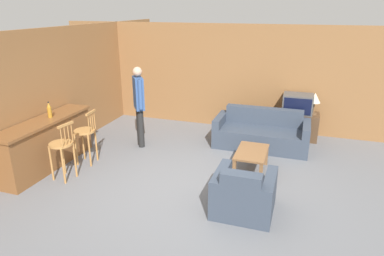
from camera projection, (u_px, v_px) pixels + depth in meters
name	position (u px, v px, depth m)	size (l,w,h in m)	color
ground_plane	(187.00, 190.00, 5.89)	(24.00, 24.00, 0.00)	slate
wall_back	(233.00, 77.00, 8.62)	(9.40, 0.08, 2.60)	olive
wall_left	(68.00, 87.00, 7.54)	(0.08, 8.54, 2.60)	olive
bar_counter	(47.00, 143.00, 6.61)	(0.55, 2.23, 0.97)	brown
bar_chair_near	(62.00, 148.00, 6.10)	(0.46, 0.46, 1.09)	#B77F42
bar_chair_mid	(86.00, 135.00, 6.74)	(0.46, 0.46, 1.09)	#B77F42
couch_far	(261.00, 134.00, 7.66)	(2.05, 0.92, 0.82)	#384251
armchair_near	(244.00, 195.00, 5.19)	(0.90, 0.87, 0.80)	#384251
coffee_table	(252.00, 154.00, 6.44)	(0.56, 0.91, 0.43)	brown
tv_unit	(295.00, 125.00, 8.14)	(1.02, 0.52, 0.63)	#513823
tv	(298.00, 104.00, 7.95)	(0.68, 0.51, 0.45)	#4C4C4C
bottle	(49.00, 110.00, 6.55)	(0.08, 0.08, 0.31)	#B27A23
table_lamp	(315.00, 99.00, 7.80)	(0.26, 0.26, 0.51)	brown
person_by_window	(139.00, 102.00, 7.45)	(0.40, 0.48, 1.79)	black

